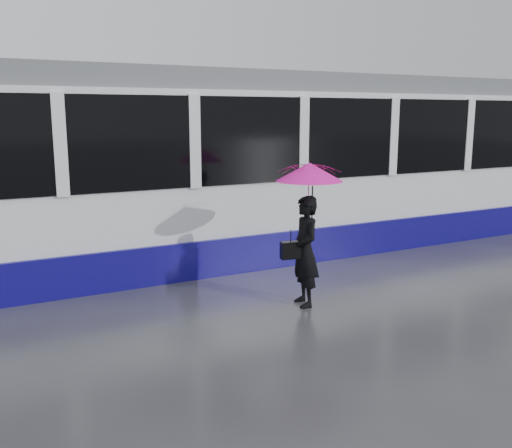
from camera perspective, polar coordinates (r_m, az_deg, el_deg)
ground at (r=7.94m, az=-7.08°, el=-8.46°), size 90.00×90.00×0.00m
rails at (r=10.21m, az=-12.20°, el=-4.15°), size 34.00×1.51×0.02m
tram at (r=9.73m, az=-17.10°, el=4.65°), size 26.00×2.56×3.35m
woman at (r=7.87m, az=4.92°, el=-2.73°), size 0.47×0.62×1.54m
umbrella at (r=7.74m, az=5.34°, el=3.92°), size 1.07×1.07×1.04m
handbag at (r=7.77m, az=3.48°, el=-2.62°), size 0.29×0.17×0.42m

